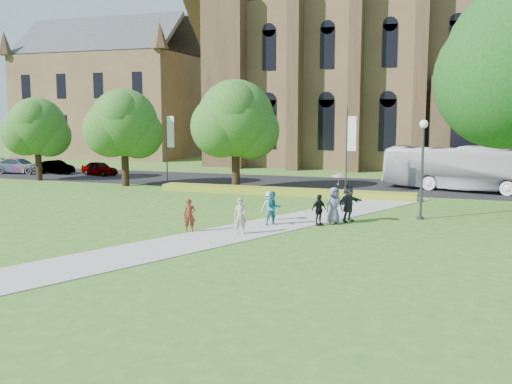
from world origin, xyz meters
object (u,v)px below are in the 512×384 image
(car_1, at_px, (56,167))
(car_0, at_px, (99,168))
(car_2, at_px, (19,166))
(pedestrian_0, at_px, (189,215))
(tour_coach, at_px, (466,168))
(streetlamp, at_px, (423,157))

(car_1, bearing_deg, car_0, -78.05)
(car_2, bearing_deg, pedestrian_0, -133.67)
(tour_coach, relative_size, car_2, 2.38)
(car_0, distance_m, car_1, 4.69)
(pedestrian_0, bearing_deg, car_2, 119.67)
(tour_coach, height_order, car_2, tour_coach)
(car_1, xyz_separation_m, car_2, (-3.51, -0.91, 0.10))
(car_0, height_order, car_1, car_0)
(car_0, relative_size, pedestrian_0, 2.38)
(streetlamp, bearing_deg, tour_coach, 79.07)
(tour_coach, bearing_deg, car_1, 103.10)
(car_2, bearing_deg, car_0, -90.85)
(tour_coach, xyz_separation_m, pedestrian_0, (-12.56, -19.90, -0.83))
(streetlamp, xyz_separation_m, car_2, (-37.16, 12.55, -2.57))
(car_1, height_order, car_2, car_2)
(car_1, relative_size, car_2, 0.76)
(tour_coach, distance_m, car_2, 39.64)
(car_0, height_order, pedestrian_0, pedestrian_0)
(tour_coach, xyz_separation_m, car_0, (-31.43, 0.73, -0.99))
(streetlamp, height_order, car_0, streetlamp)
(car_0, distance_m, car_2, 8.26)
(car_0, bearing_deg, streetlamp, -100.44)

